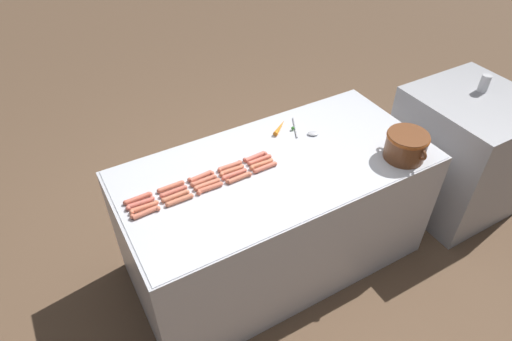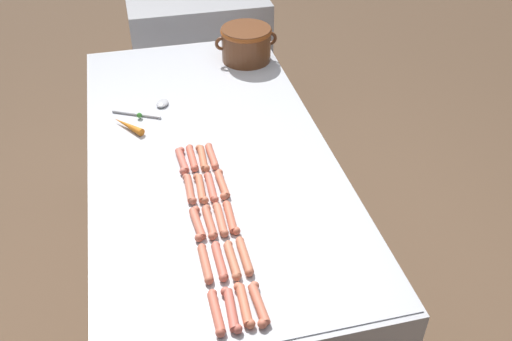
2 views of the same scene
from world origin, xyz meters
name	(u,v)px [view 1 (image 1 of 2)]	position (x,y,z in m)	size (l,w,h in m)	color
ground_plane	(274,257)	(0.00, 0.00, 0.00)	(20.00, 20.00, 0.00)	brown
griddle_counter	(275,215)	(0.00, 0.00, 0.44)	(0.93, 1.92, 0.87)	#BCBCC1
back_cabinet	(460,153)	(0.17, 1.54, 0.48)	(0.81, 0.78, 0.95)	#A0A0A4
hot_dog_0	(138,198)	(-0.12, -0.82, 0.88)	(0.03, 0.16, 0.03)	#CE644E
hot_dog_1	(171,187)	(-0.12, -0.63, 0.88)	(0.03, 0.16, 0.03)	#CB6A4F
hot_dog_2	(201,176)	(-0.11, -0.45, 0.88)	(0.04, 0.16, 0.03)	#D06950
hot_dog_3	(230,166)	(-0.11, -0.26, 0.88)	(0.03, 0.16, 0.03)	#CB6A51
hot_dog_4	(255,157)	(-0.11, -0.09, 0.88)	(0.04, 0.16, 0.03)	#D36856
hot_dog_5	(140,203)	(-0.07, -0.82, 0.88)	(0.04, 0.16, 0.03)	#D06353
hot_dog_6	(174,191)	(-0.07, -0.63, 0.88)	(0.03, 0.16, 0.03)	#D06552
hot_dog_7	(204,181)	(-0.07, -0.45, 0.88)	(0.03, 0.16, 0.03)	#CA6A50
hot_dog_8	(232,170)	(-0.07, -0.27, 0.88)	(0.03, 0.16, 0.03)	#CE704F
hot_dog_9	(260,160)	(-0.08, -0.08, 0.88)	(0.03, 0.16, 0.03)	#D7654F
hot_dog_10	(144,207)	(-0.03, -0.81, 0.88)	(0.03, 0.16, 0.03)	#D87151
hot_dog_11	(175,196)	(-0.03, -0.63, 0.88)	(0.03, 0.16, 0.03)	#CB7252
hot_dog_12	(207,184)	(-0.03, -0.44, 0.88)	(0.03, 0.16, 0.03)	#D07255
hot_dog_13	(234,174)	(-0.04, -0.27, 0.88)	(0.03, 0.16, 0.03)	#D36854
hot_dog_14	(261,164)	(-0.04, -0.09, 0.88)	(0.03, 0.16, 0.03)	#CC714D
hot_dog_15	(145,213)	(0.01, -0.82, 0.88)	(0.03, 0.16, 0.03)	#D06B51
hot_dog_16	(180,200)	(0.01, -0.62, 0.88)	(0.03, 0.16, 0.03)	#CF7050
hot_dog_17	(210,188)	(0.00, -0.44, 0.88)	(0.03, 0.16, 0.03)	#D4684D
hot_dog_18	(239,178)	(0.01, -0.26, 0.88)	(0.03, 0.16, 0.03)	#D06C4E
hot_dog_19	(265,168)	(0.00, -0.09, 0.88)	(0.03, 0.16, 0.03)	#D86A51
bean_pot	(406,144)	(0.31, 0.70, 0.97)	(0.31, 0.25, 0.17)	brown
serving_spoon	(307,132)	(-0.18, 0.34, 0.88)	(0.26, 0.16, 0.02)	#B7B7BC
carrot	(281,127)	(-0.30, 0.21, 0.89)	(0.13, 0.16, 0.03)	orange
soda_can	(484,83)	(0.11, 1.62, 1.01)	(0.07, 0.07, 0.12)	#BCBCC1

